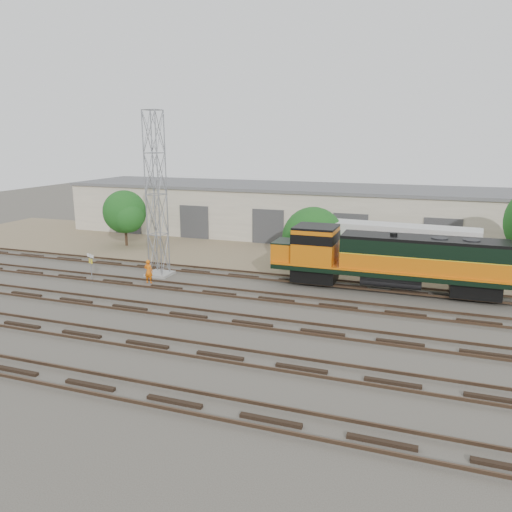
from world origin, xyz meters
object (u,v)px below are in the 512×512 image
(signal_tower, at_px, (156,198))
(semi_trailer, at_px, (402,243))
(locomotive, at_px, (388,259))
(worker, at_px, (149,271))

(signal_tower, relative_size, semi_trailer, 1.01)
(locomotive, bearing_deg, semi_trailer, 84.48)
(locomotive, distance_m, worker, 16.76)
(worker, bearing_deg, semi_trailer, -155.65)
(worker, xyz_separation_m, semi_trailer, (16.81, 9.41, 1.43))
(locomotive, xyz_separation_m, worker, (-16.27, -3.79, -1.41))
(signal_tower, bearing_deg, semi_trailer, 23.05)
(signal_tower, height_order, worker, signal_tower)
(locomotive, xyz_separation_m, semi_trailer, (0.54, 5.63, 0.03))
(semi_trailer, bearing_deg, locomotive, -90.89)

